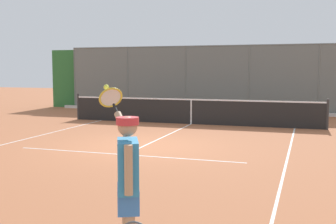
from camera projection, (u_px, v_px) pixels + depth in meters
ground_plane at (144, 146)px, 11.60m from camera, size 60.00×60.00×0.00m
court_line_markings at (122, 156)px, 10.28m from camera, size 7.64×11.24×0.01m
fence_backdrop at (219, 80)px, 21.07m from camera, size 18.45×1.37×3.22m
tennis_net at (191, 111)px, 16.21m from camera, size 9.82×0.09×1.07m
tennis_player at (128, 181)px, 4.43m from camera, size 0.88×1.14×1.90m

